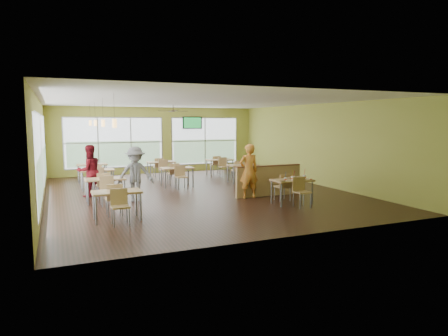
{
  "coord_description": "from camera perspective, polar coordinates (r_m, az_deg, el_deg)",
  "views": [
    {
      "loc": [
        -4.58,
        -13.22,
        2.48
      ],
      "look_at": [
        0.41,
        -1.45,
        1.01
      ],
      "focal_mm": 32.0,
      "sensor_mm": 36.0,
      "label": 1
    }
  ],
  "objects": [
    {
      "name": "half_wall_divider",
      "position": [
        13.54,
        6.37,
        -1.78
      ],
      "size": [
        2.4,
        0.14,
        1.04
      ],
      "color": "tan",
      "rests_on": "floor"
    },
    {
      "name": "food_basket",
      "position": [
        12.58,
        10.63,
        -1.31
      ],
      "size": [
        0.23,
        0.23,
        0.05
      ],
      "color": "black",
      "rests_on": "main_table"
    },
    {
      "name": "ketchup_cup",
      "position": [
        12.34,
        12.3,
        -1.58
      ],
      "size": [
        0.06,
        0.06,
        0.03
      ],
      "primitive_type": "cylinder",
      "color": "#9F2B0F",
      "rests_on": "main_table"
    },
    {
      "name": "room",
      "position": [
        14.02,
        -3.87,
        2.95
      ],
      "size": [
        12.0,
        12.04,
        3.2
      ],
      "color": "black",
      "rests_on": "ground"
    },
    {
      "name": "cup_yellow",
      "position": [
        12.06,
        9.77,
        -1.44
      ],
      "size": [
        0.09,
        0.09,
        0.34
      ],
      "color": "white",
      "rests_on": "main_table"
    },
    {
      "name": "ceiling_fan",
      "position": [
        16.86,
        -7.28,
        8.1
      ],
      "size": [
        1.25,
        1.25,
        0.29
      ],
      "color": "#2D2119",
      "rests_on": "ceiling"
    },
    {
      "name": "wrapper_right",
      "position": [
        12.15,
        11.33,
        -1.65
      ],
      "size": [
        0.19,
        0.18,
        0.04
      ],
      "primitive_type": "ellipsoid",
      "rotation": [
        0.0,
        0.0,
        0.32
      ],
      "color": "olive",
      "rests_on": "main_table"
    },
    {
      "name": "cup_red_far",
      "position": [
        12.28,
        11.41,
        -1.31
      ],
      "size": [
        0.1,
        0.1,
        0.37
      ],
      "color": "white",
      "rests_on": "main_table"
    },
    {
      "name": "patron_grey",
      "position": [
        12.82,
        -12.53,
        -0.84
      ],
      "size": [
        1.17,
        0.75,
        1.72
      ],
      "primitive_type": "imported",
      "rotation": [
        0.0,
        0.0,
        -0.1
      ],
      "color": "slate",
      "rests_on": "floor"
    },
    {
      "name": "cup_red_near",
      "position": [
        12.2,
        9.95,
        -1.39
      ],
      "size": [
        0.08,
        0.08,
        0.3
      ],
      "color": "white",
      "rests_on": "main_table"
    },
    {
      "name": "man_plaid",
      "position": [
        13.04,
        3.55,
        -0.45
      ],
      "size": [
        0.68,
        0.47,
        1.78
      ],
      "primitive_type": "imported",
      "rotation": [
        0.0,
        0.0,
        3.08
      ],
      "color": "orange",
      "rests_on": "floor"
    },
    {
      "name": "patron_maroon",
      "position": [
        14.03,
        -18.7,
        -0.39
      ],
      "size": [
        1.0,
        0.88,
        1.73
      ],
      "primitive_type": "imported",
      "rotation": [
        0.0,
        0.0,
        3.45
      ],
      "color": "#600D14",
      "rests_on": "floor"
    },
    {
      "name": "cup_blue",
      "position": [
        11.86,
        8.78,
        -1.59
      ],
      "size": [
        0.08,
        0.08,
        0.3
      ],
      "color": "white",
      "rests_on": "main_table"
    },
    {
      "name": "pendant_lights",
      "position": [
        13.97,
        -17.4,
        6.16
      ],
      "size": [
        0.11,
        7.31,
        0.86
      ],
      "color": "#2D2119",
      "rests_on": "ceiling"
    },
    {
      "name": "wrapper_left",
      "position": [
        11.81,
        8.32,
        -1.82
      ],
      "size": [
        0.22,
        0.21,
        0.05
      ],
      "primitive_type": "ellipsoid",
      "rotation": [
        0.0,
        0.0,
        -0.33
      ],
      "color": "olive",
      "rests_on": "main_table"
    },
    {
      "name": "dining_tables",
      "position": [
        15.46,
        -9.61,
        -0.4
      ],
      "size": [
        6.92,
        8.72,
        0.87
      ],
      "color": "tan",
      "rests_on": "floor"
    },
    {
      "name": "window_bays",
      "position": [
        16.44,
        -16.2,
        2.81
      ],
      "size": [
        9.24,
        10.24,
        2.38
      ],
      "color": "white",
      "rests_on": "room"
    },
    {
      "name": "tv_backwall",
      "position": [
        20.16,
        -4.55,
        6.46
      ],
      "size": [
        1.0,
        0.07,
        0.6
      ],
      "color": "black",
      "rests_on": "wall_back"
    },
    {
      "name": "wrapper_mid",
      "position": [
        12.39,
        9.46,
        -1.42
      ],
      "size": [
        0.23,
        0.21,
        0.06
      ],
      "primitive_type": "ellipsoid",
      "rotation": [
        0.0,
        0.0,
        0.03
      ],
      "color": "olive",
      "rests_on": "main_table"
    },
    {
      "name": "main_table",
      "position": [
        12.3,
        9.69,
        -2.18
      ],
      "size": [
        1.22,
        1.52,
        0.87
      ],
      "color": "tan",
      "rests_on": "floor"
    }
  ]
}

